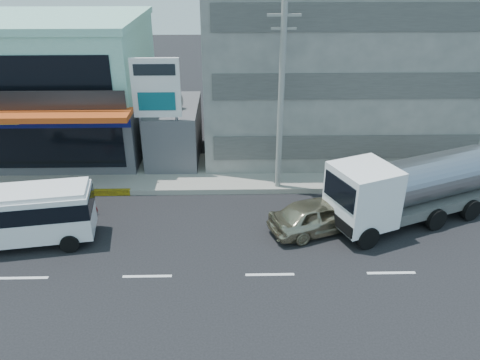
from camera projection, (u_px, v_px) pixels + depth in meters
The scene contains 12 objects.
ground at pixel (147, 276), 19.01m from camera, with size 120.00×120.00×0.00m, color black.
sidewalk at pixel (257, 172), 27.55m from camera, with size 70.00×5.00×0.30m, color gray.
shop_building at pixel (49, 89), 29.57m from camera, with size 12.40×11.70×8.00m.
concrete_building at pixel (333, 36), 29.54m from camera, with size 16.00×12.00×14.00m, color gray.
gap_structure at pixel (175, 132), 28.98m from camera, with size 3.00×6.00×3.50m, color #4D4D52.
satellite_dish at pixel (171, 109), 27.28m from camera, with size 1.50×1.50×0.15m, color slate.
billboard at pixel (157, 95), 25.05m from camera, with size 2.60×0.18×6.90m.
utility_pole_near at pixel (281, 100), 23.47m from camera, with size 1.60×0.30×10.00m.
minibus at pixel (17, 213), 20.40m from camera, with size 6.66×3.04×2.69m.
sedan at pixel (320, 215), 21.76m from camera, with size 1.93×4.79×1.63m, color #B3A988.
tanker_truck at pixel (407, 188), 22.11m from camera, with size 8.79×5.47×3.35m.
motorcycle_rider at pixel (82, 201), 23.26m from camera, with size 1.66×0.84×2.03m.
Camera 1 is at (3.44, -15.37, 11.95)m, focal length 35.00 mm.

